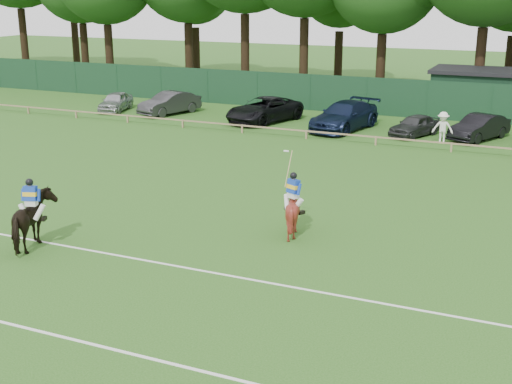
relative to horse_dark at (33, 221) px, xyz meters
The scene contains 17 objects.
ground 5.73m from the horse_dark, 15.52° to the left, with size 160.00×160.00×0.00m, color #1E4C14.
horse_dark is the anchor object (origin of this frame).
horse_chestnut 8.65m from the horse_dark, 32.89° to the left, with size 1.33×1.49×1.65m, color maroon.
sedan_silver 26.18m from the horse_dark, 119.17° to the left, with size 1.53×3.79×1.29m, color #A7A8AC.
sedan_grey 24.81m from the horse_dark, 110.46° to the left, with size 1.58×4.52×1.49m, color #2F2F31.
suv_black 23.32m from the horse_dark, 94.29° to the left, with size 2.57×5.57×1.55m, color black.
sedan_navy 23.22m from the horse_dark, 80.99° to the left, with size 2.32×5.70×1.65m, color #101A33.
hatch_grey 24.09m from the horse_dark, 70.91° to the left, with size 1.47×3.64×1.24m, color #323235.
estate_black 25.87m from the horse_dark, 63.89° to the left, with size 1.49×4.28×1.41m, color black.
spectator_left 23.55m from the horse_dark, 65.82° to the left, with size 1.12×0.65×1.74m, color silver.
rider_dark 0.80m from the horse_dark, 70.52° to the right, with size 0.92×0.54×1.41m.
rider_chestnut 8.67m from the horse_dark, 32.87° to the left, with size 0.90×0.79×2.05m.
pitch_lines 5.87m from the horse_dark, 20.01° to the right, with size 60.00×5.10×0.01m.
pitch_rail 20.27m from the horse_dark, 74.39° to the left, with size 62.10×0.10×0.50m.
perimeter_fence 29.03m from the horse_dark, 79.17° to the left, with size 92.08×0.08×2.50m.
utility_shed 33.54m from the horse_dark, 70.03° to the left, with size 8.40×4.40×3.04m.
tree_row 37.28m from the horse_dark, 78.46° to the left, with size 96.00×12.00×21.00m, color #26561C, non-canonical shape.
Camera 1 is at (9.69, -17.84, 8.24)m, focal length 48.00 mm.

